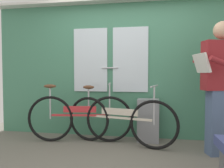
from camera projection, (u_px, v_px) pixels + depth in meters
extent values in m
cube|color=#666056|center=(109.00, 167.00, 2.62)|extent=(5.56, 4.12, 0.04)
cube|color=#427F60|center=(122.00, 71.00, 3.81)|extent=(4.56, 0.08, 2.30)
cube|color=silver|center=(91.00, 60.00, 3.84)|extent=(0.60, 0.02, 1.10)
cube|color=silver|center=(130.00, 60.00, 3.73)|extent=(0.60, 0.02, 1.10)
cylinder|color=#B2B2B7|center=(110.00, 68.00, 3.77)|extent=(0.28, 0.02, 0.02)
cube|color=silver|center=(121.00, 0.00, 3.66)|extent=(4.56, 0.28, 0.04)
torus|color=black|center=(110.00, 119.00, 3.51)|extent=(0.74, 0.15, 0.74)
torus|color=black|center=(50.00, 119.00, 3.53)|extent=(0.74, 0.15, 0.74)
cube|color=red|center=(80.00, 115.00, 3.52)|extent=(0.90, 0.16, 0.03)
cube|color=red|center=(80.00, 109.00, 3.51)|extent=(0.53, 0.10, 0.10)
cylinder|color=#B7B7BC|center=(50.00, 102.00, 3.52)|extent=(0.02, 0.02, 0.53)
ellipsoid|color=brown|center=(50.00, 86.00, 3.51)|extent=(0.21, 0.12, 0.06)
cylinder|color=#B7B7BC|center=(110.00, 101.00, 3.49)|extent=(0.02, 0.02, 0.57)
cylinder|color=#B7B7BC|center=(110.00, 84.00, 3.48)|extent=(0.09, 0.44, 0.02)
torus|color=black|center=(154.00, 125.00, 3.16)|extent=(0.71, 0.21, 0.72)
torus|color=black|center=(89.00, 119.00, 3.57)|extent=(0.71, 0.21, 0.72)
cube|color=beige|center=(119.00, 118.00, 3.36)|extent=(1.00, 0.26, 0.03)
cube|color=beige|center=(119.00, 112.00, 3.36)|extent=(0.58, 0.16, 0.10)
cylinder|color=#B7B7BC|center=(89.00, 103.00, 3.56)|extent=(0.02, 0.02, 0.52)
ellipsoid|color=brown|center=(89.00, 87.00, 3.55)|extent=(0.22, 0.13, 0.06)
cylinder|color=#B7B7BC|center=(154.00, 106.00, 3.14)|extent=(0.02, 0.02, 0.56)
cylinder|color=#B7B7BC|center=(154.00, 86.00, 3.13)|extent=(0.12, 0.43, 0.02)
cube|color=slate|center=(220.00, 123.00, 2.94)|extent=(0.38, 0.26, 0.88)
cube|color=maroon|center=(222.00, 66.00, 2.91)|extent=(0.53, 0.31, 0.66)
sphere|color=tan|center=(223.00, 30.00, 2.89)|extent=(0.24, 0.24, 0.24)
cube|color=silver|center=(201.00, 63.00, 2.89)|extent=(0.19, 0.36, 0.26)
cylinder|color=maroon|center=(221.00, 62.00, 2.68)|extent=(0.31, 0.14, 0.17)
cylinder|color=maroon|center=(203.00, 64.00, 3.12)|extent=(0.31, 0.14, 0.17)
cube|color=gray|center=(148.00, 120.00, 3.55)|extent=(0.34, 0.28, 0.69)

